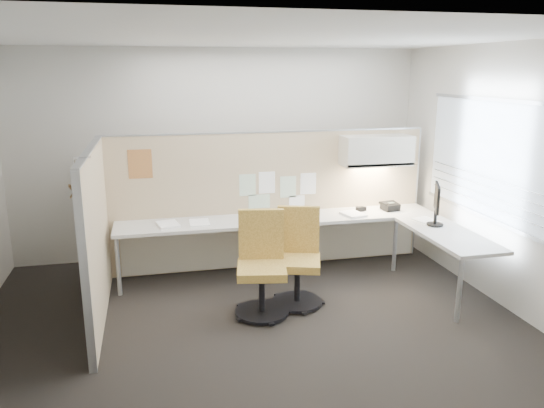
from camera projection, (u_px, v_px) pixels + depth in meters
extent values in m
cube|color=black|center=(252.00, 323.00, 5.42)|extent=(5.50, 4.50, 0.01)
cube|color=white|center=(250.00, 36.00, 4.73)|extent=(5.50, 4.50, 0.01)
cube|color=beige|center=(220.00, 154.00, 7.20)|extent=(5.50, 0.02, 2.80)
cube|color=beige|center=(327.00, 275.00, 2.95)|extent=(5.50, 0.02, 2.80)
cube|color=beige|center=(503.00, 177.00, 5.68)|extent=(0.02, 4.50, 2.80)
cube|color=#AABBC6|center=(502.00, 163.00, 5.63)|extent=(0.01, 2.80, 1.30)
cube|color=tan|center=(270.00, 200.00, 6.84)|extent=(4.10, 0.06, 1.75)
cube|color=tan|center=(97.00, 237.00, 5.35)|extent=(0.06, 2.20, 1.75)
cube|color=beige|center=(280.00, 219.00, 6.58)|extent=(4.00, 0.60, 0.04)
cube|color=beige|center=(448.00, 234.00, 5.97)|extent=(0.60, 1.47, 0.04)
cube|color=beige|center=(275.00, 241.00, 6.92)|extent=(3.90, 0.02, 0.64)
cylinder|color=#A5A8AA|center=(118.00, 267.00, 6.01)|extent=(0.05, 0.05, 0.69)
cylinder|color=#A5A8AA|center=(459.00, 290.00, 5.36)|extent=(0.05, 0.05, 0.69)
cylinder|color=#A5A8AA|center=(395.00, 245.00, 6.75)|extent=(0.05, 0.05, 0.69)
cube|color=beige|center=(376.00, 150.00, 6.78)|extent=(0.90, 0.36, 0.38)
cube|color=#FFEABF|center=(376.00, 167.00, 6.83)|extent=(0.60, 0.06, 0.02)
cube|color=#8CBF8C|center=(247.00, 185.00, 6.68)|extent=(0.21, 0.00, 0.28)
cube|color=white|center=(267.00, 183.00, 6.73)|extent=(0.21, 0.00, 0.28)
cube|color=#8CBF8C|center=(288.00, 187.00, 6.81)|extent=(0.21, 0.00, 0.28)
cube|color=white|center=(308.00, 184.00, 6.86)|extent=(0.21, 0.00, 0.28)
cube|color=#8CBF8C|center=(259.00, 201.00, 6.77)|extent=(0.28, 0.00, 0.18)
cube|color=white|center=(297.00, 201.00, 6.89)|extent=(0.21, 0.00, 0.14)
cube|color=orange|center=(140.00, 164.00, 6.32)|extent=(0.28, 0.00, 0.35)
cylinder|color=black|center=(297.00, 302.00, 5.84)|extent=(0.55, 0.55, 0.03)
cylinder|color=black|center=(297.00, 284.00, 5.78)|extent=(0.06, 0.06, 0.42)
cube|color=#E5BE55|center=(297.00, 263.00, 5.72)|extent=(0.61, 0.61, 0.08)
cube|color=#E5BE55|center=(298.00, 229.00, 5.87)|extent=(0.46, 0.20, 0.53)
cylinder|color=black|center=(262.00, 312.00, 5.59)|extent=(0.57, 0.57, 0.03)
cylinder|color=black|center=(262.00, 293.00, 5.54)|extent=(0.07, 0.07, 0.44)
cube|color=#E5BE55|center=(262.00, 270.00, 5.47)|extent=(0.59, 0.59, 0.09)
cube|color=#E5BE55|center=(261.00, 234.00, 5.63)|extent=(0.48, 0.15, 0.54)
cylinder|color=black|center=(435.00, 224.00, 6.24)|extent=(0.19, 0.19, 0.02)
cylinder|color=black|center=(435.00, 218.00, 6.22)|extent=(0.04, 0.04, 0.17)
cube|color=black|center=(437.00, 197.00, 6.16)|extent=(0.23, 0.43, 0.31)
cube|color=black|center=(437.00, 197.00, 6.16)|extent=(0.19, 0.39, 0.27)
cube|color=black|center=(390.00, 207.00, 6.91)|extent=(0.23, 0.22, 0.12)
cylinder|color=black|center=(383.00, 204.00, 6.90)|extent=(0.06, 0.17, 0.04)
cube|color=black|center=(361.00, 208.00, 6.91)|extent=(0.14, 0.09, 0.05)
cube|color=black|center=(360.00, 209.00, 6.86)|extent=(0.11, 0.08, 0.06)
cube|color=silver|center=(82.00, 158.00, 4.58)|extent=(0.14, 0.02, 0.02)
cylinder|color=silver|center=(74.00, 168.00, 4.58)|extent=(0.02, 0.02, 0.14)
cube|color=#AD7F4C|center=(76.00, 182.00, 4.61)|extent=(0.02, 0.42, 0.12)
cube|color=#AD7F4C|center=(73.00, 186.00, 4.65)|extent=(0.02, 0.42, 0.12)
cube|color=#919099|center=(80.00, 250.00, 4.71)|extent=(0.01, 0.07, 1.04)
cube|color=white|center=(168.00, 225.00, 6.23)|extent=(0.29, 0.34, 0.03)
cube|color=white|center=(199.00, 223.00, 6.33)|extent=(0.24, 0.31, 0.02)
cube|color=white|center=(255.00, 218.00, 6.49)|extent=(0.24, 0.31, 0.03)
cube|color=white|center=(299.00, 216.00, 6.64)|extent=(0.28, 0.34, 0.01)
cube|color=white|center=(353.00, 214.00, 6.68)|extent=(0.30, 0.35, 0.03)
cube|color=white|center=(427.00, 221.00, 6.40)|extent=(0.29, 0.34, 0.02)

